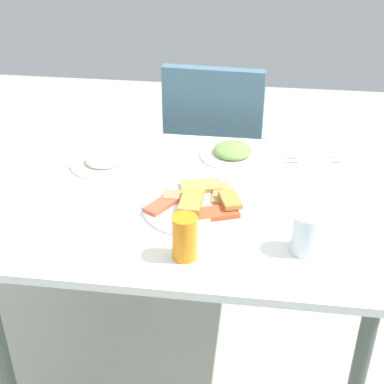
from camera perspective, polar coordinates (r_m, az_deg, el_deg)
ground_plane at (r=2.12m, az=-0.22°, el=-16.94°), size 6.00×6.00×0.00m
dining_table at (r=1.71m, az=-0.26°, el=-2.55°), size 1.12×0.88×0.71m
dining_chair at (r=2.37m, az=2.49°, el=4.46°), size 0.44×0.45×0.92m
pide_platter at (r=1.61m, az=0.57°, el=-1.29°), size 0.32×0.33×0.05m
salad_plate_greens at (r=1.87m, az=-9.18°, el=3.22°), size 0.23×0.23×0.04m
salad_plate_rice at (r=1.91m, az=4.29°, el=4.21°), size 0.23×0.23×0.04m
soda_can at (r=1.38m, az=-0.76°, el=-4.78°), size 0.09×0.09×0.12m
drinking_glass at (r=1.44m, az=11.83°, el=-4.24°), size 0.08×0.08×0.11m
paper_napkin at (r=1.93m, az=12.59°, el=3.35°), size 0.12×0.12×0.00m
fork at (r=1.91m, az=12.63°, el=3.21°), size 0.20×0.05×0.00m
spoon at (r=1.94m, az=12.57°, el=3.70°), size 0.18×0.05×0.00m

